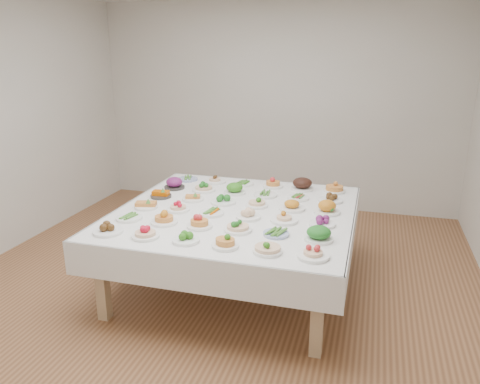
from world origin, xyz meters
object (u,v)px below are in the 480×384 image
(dish_0, at_px, (108,227))
(dish_35, at_px, (334,186))
(dish_18, at_px, (161,193))
(display_table, at_px, (235,217))

(dish_0, height_order, dish_35, dish_35)
(dish_18, bearing_deg, display_table, -11.39)
(dish_0, bearing_deg, display_table, 44.52)
(display_table, height_order, dish_18, dish_18)
(display_table, xyz_separation_m, dish_0, (-0.83, -0.81, 0.12))
(display_table, height_order, dish_35, dish_35)
(display_table, distance_m, dish_35, 1.17)
(display_table, xyz_separation_m, dish_35, (0.82, 0.82, 0.13))
(dish_0, xyz_separation_m, dish_35, (1.64, 1.63, 0.01))
(dish_18, bearing_deg, dish_0, -90.04)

